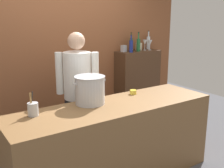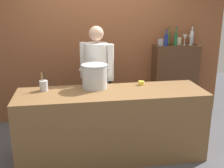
% 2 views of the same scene
% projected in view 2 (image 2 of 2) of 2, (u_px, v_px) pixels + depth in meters
% --- Properties ---
extents(ground_plane, '(8.00, 8.00, 0.00)m').
position_uv_depth(ground_plane, '(112.00, 155.00, 3.70)').
color(ground_plane, '#4C4C51').
extents(brick_back_panel, '(4.40, 0.10, 3.00)m').
position_uv_depth(brick_back_panel, '(98.00, 32.00, 4.60)').
color(brick_back_panel, brown).
rests_on(brick_back_panel, ground_plane).
extents(prep_counter, '(2.37, 0.70, 0.90)m').
position_uv_depth(prep_counter, '(112.00, 124.00, 3.57)').
color(prep_counter, brown).
rests_on(prep_counter, ground_plane).
extents(bar_cabinet, '(0.76, 0.32, 1.28)m').
position_uv_depth(bar_cabinet, '(174.00, 81.00, 4.85)').
color(bar_cabinet, '#472D1C').
rests_on(bar_cabinet, ground_plane).
extents(chef, '(0.46, 0.41, 1.66)m').
position_uv_depth(chef, '(97.00, 74.00, 4.01)').
color(chef, black).
rests_on(chef, ground_plane).
extents(stockpot_large, '(0.40, 0.34, 0.31)m').
position_uv_depth(stockpot_large, '(95.00, 76.00, 3.55)').
color(stockpot_large, '#B7BABF').
rests_on(stockpot_large, prep_counter).
extents(utensil_crock, '(0.10, 0.10, 0.24)m').
position_uv_depth(utensil_crock, '(44.00, 85.00, 3.46)').
color(utensil_crock, '#B7BABF').
rests_on(utensil_crock, prep_counter).
extents(butter_jar, '(0.08, 0.08, 0.05)m').
position_uv_depth(butter_jar, '(141.00, 83.00, 3.71)').
color(butter_jar, yellow).
rests_on(butter_jar, prep_counter).
extents(wine_bottle_green, '(0.06, 0.06, 0.31)m').
position_uv_depth(wine_bottle_green, '(176.00, 39.00, 4.57)').
color(wine_bottle_green, '#1E592D').
rests_on(wine_bottle_green, bar_cabinet).
extents(wine_bottle_olive, '(0.06, 0.06, 0.31)m').
position_uv_depth(wine_bottle_olive, '(169.00, 38.00, 4.63)').
color(wine_bottle_olive, '#475123').
rests_on(wine_bottle_olive, bar_cabinet).
extents(wine_bottle_cobalt, '(0.06, 0.06, 0.28)m').
position_uv_depth(wine_bottle_cobalt, '(166.00, 40.00, 4.51)').
color(wine_bottle_cobalt, navy).
rests_on(wine_bottle_cobalt, bar_cabinet).
extents(wine_bottle_clear, '(0.06, 0.06, 0.32)m').
position_uv_depth(wine_bottle_clear, '(192.00, 37.00, 4.77)').
color(wine_bottle_clear, silver).
rests_on(wine_bottle_clear, bar_cabinet).
extents(wine_glass_tall, '(0.08, 0.08, 0.18)m').
position_uv_depth(wine_glass_tall, '(185.00, 37.00, 4.63)').
color(wine_glass_tall, silver).
rests_on(wine_glass_tall, bar_cabinet).
extents(wine_glass_short, '(0.08, 0.08, 0.17)m').
position_uv_depth(wine_glass_short, '(191.00, 38.00, 4.64)').
color(wine_glass_short, silver).
rests_on(wine_glass_short, bar_cabinet).
extents(spice_tin_silver, '(0.07, 0.07, 0.11)m').
position_uv_depth(spice_tin_silver, '(160.00, 42.00, 4.64)').
color(spice_tin_silver, '#B2B2B7').
rests_on(spice_tin_silver, bar_cabinet).
extents(spice_tin_cream, '(0.08, 0.08, 0.13)m').
position_uv_depth(spice_tin_cream, '(178.00, 41.00, 4.68)').
color(spice_tin_cream, beige).
rests_on(spice_tin_cream, bar_cabinet).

